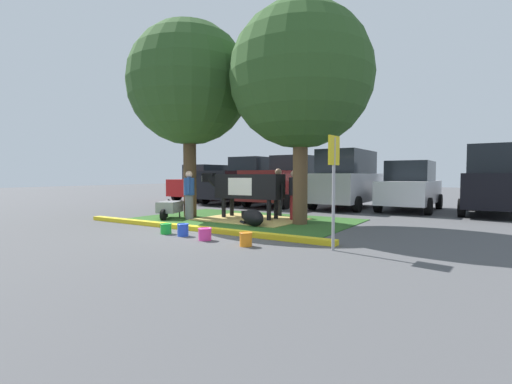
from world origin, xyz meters
The scene contains 23 objects.
ground_plane centered at (0.00, 0.00, 0.00)m, with size 80.00×80.00×0.00m, color #4C4C4F.
grass_island centered at (-0.60, 2.18, 0.01)m, with size 6.93×4.58×0.02m, color #2D5B23.
curb_yellow centered at (-0.60, -0.26, 0.06)m, with size 8.13×0.24×0.12m, color yellow.
hay_bedding centered at (-0.37, 2.37, 0.03)m, with size 3.20×2.40×0.04m, color tan.
shade_tree_left centered at (-2.60, 1.94, 4.55)m, with size 4.15×4.15×6.65m.
shade_tree_right centered at (1.41, 2.29, 4.30)m, with size 4.17×4.17×6.41m.
cow_holstein centered at (-0.67, 2.56, 1.07)m, with size 3.14×0.79×1.53m.
calf_lying centered at (0.38, 1.31, 0.24)m, with size 1.24×1.04×0.48m.
person_handler centered at (0.89, 2.93, 0.86)m, with size 0.34×0.51×1.61m.
person_visitor_near centered at (-2.06, 1.31, 0.85)m, with size 0.36×0.44×1.59m.
person_visitor_far centered at (-0.14, 3.77, 0.91)m, with size 0.47×0.34×1.68m.
wheelbarrow centered at (-2.84, 1.20, 0.39)m, with size 1.02×1.59×0.63m.
parking_sign centered at (3.56, -0.71, 1.56)m, with size 0.07×0.44×2.21m.
bucket_green centered at (-0.65, -1.05, 0.14)m, with size 0.29×0.29×0.26m.
bucket_blue centered at (-0.06, -1.07, 0.16)m, with size 0.28×0.28×0.30m.
bucket_pink centered at (0.74, -1.21, 0.14)m, with size 0.31×0.31×0.27m.
bucket_orange centered at (1.90, -1.28, 0.15)m, with size 0.28×0.28×0.29m.
sedan_red centered at (-7.40, 8.46, 0.98)m, with size 2.09×4.44×2.02m.
pickup_truck_black centered at (-4.80, 8.31, 1.11)m, with size 2.31×5.44×2.42m.
pickup_truck_maroon centered at (-2.14, 8.13, 1.11)m, with size 2.31×5.44×2.42m.
suv_dark_grey centered at (0.88, 8.12, 1.27)m, with size 2.19×4.64×2.52m.
sedan_silver centered at (3.40, 8.49, 0.98)m, with size 2.09×4.44×2.02m.
suv_black centered at (6.30, 8.53, 1.27)m, with size 2.19×4.64×2.52m.
Camera 1 is at (6.05, -7.41, 1.47)m, focal length 25.52 mm.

